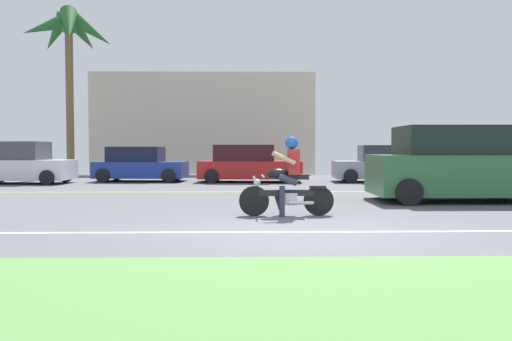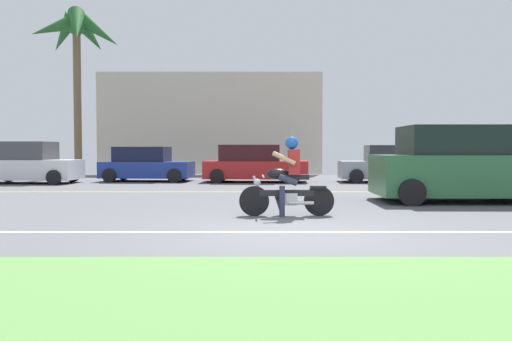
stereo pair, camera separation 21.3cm
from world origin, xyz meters
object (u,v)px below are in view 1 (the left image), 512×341
Objects in this scene: parked_car_2 at (249,165)px; palm_tree_0 at (69,37)px; motorcyclist at (287,182)px; parked_car_0 at (21,164)px; suv_nearby at (459,165)px; parked_car_1 at (140,165)px; parked_car_3 at (385,165)px.

parked_car_2 is 10.73m from palm_tree_0.
parked_car_2 is at bearing 93.79° from motorcyclist.
motorcyclist is 10.59m from parked_car_2.
suv_nearby is at bearing -26.29° from parked_car_0.
suv_nearby is at bearing -40.01° from parked_car_1.
parked_car_0 is (-14.20, 7.02, -0.18)m from suv_nearby.
suv_nearby is at bearing -91.56° from parked_car_3.
motorcyclist is at bearing -149.02° from suv_nearby.
parked_car_1 is 4.54m from parked_car_2.
palm_tree_0 is at bearing 142.93° from parked_car_1.
motorcyclist is at bearing -45.70° from parked_car_0.
parked_car_1 is at bearing 173.74° from parked_car_2.
parked_car_3 is (10.06, -0.56, 0.03)m from parked_car_1.
parked_car_0 is 0.48× the size of palm_tree_0.
suv_nearby reaches higher than parked_car_1.
suv_nearby reaches higher than parked_car_3.
parked_car_3 is (4.85, 10.50, 0.03)m from motorcyclist.
palm_tree_0 is (-13.67, 11.15, 5.63)m from suv_nearby.
parked_car_1 is at bearing 139.99° from suv_nearby.
parked_car_2 is at bearing 124.47° from suv_nearby.
suv_nearby is 1.07× the size of parked_car_2.
parked_car_0 reaches higher than motorcyclist.
suv_nearby reaches higher than parked_car_0.
parked_car_1 is at bearing 176.80° from parked_car_3.
palm_tree_0 is (-3.81, 2.88, 5.89)m from parked_car_1.
palm_tree_0 is (-8.33, 3.38, 5.85)m from parked_car_2.
suv_nearby is at bearing 30.98° from motorcyclist.
palm_tree_0 is at bearing 82.63° from parked_car_0.
motorcyclist is 5.42m from suv_nearby.
parked_car_3 is at bearing 88.44° from suv_nearby.
parked_car_1 is at bearing -37.07° from palm_tree_0.
parked_car_3 is at bearing 65.20° from motorcyclist.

